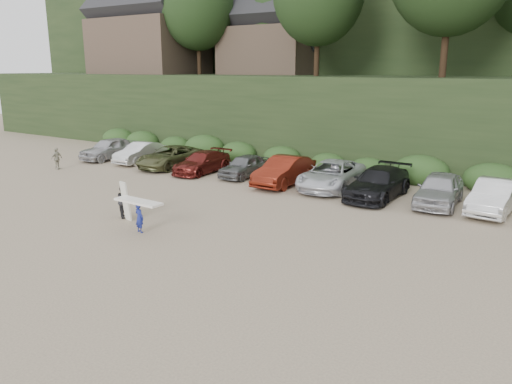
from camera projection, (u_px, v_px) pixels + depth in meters
The scene contains 6 objects.
ground at pixel (213, 239), 19.81m from camera, with size 120.00×120.00×0.00m, color tan.
hillside_backdrop at pixel (447, 16), 46.37m from camera, with size 90.00×41.50×28.00m.
parked_cars at pixel (341, 178), 27.17m from camera, with size 36.76×6.10×1.63m.
distant_walker at pixel (57, 159), 33.12m from camera, with size 0.86×0.36×1.46m, color #A5A28B.
child_surfer at pixel (139, 211), 20.38m from camera, with size 2.28×0.69×1.36m.
adult_surfer at pixel (124, 201), 22.45m from camera, with size 1.20×0.94×1.78m.
Camera 1 is at (11.70, -14.76, 6.62)m, focal length 35.00 mm.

